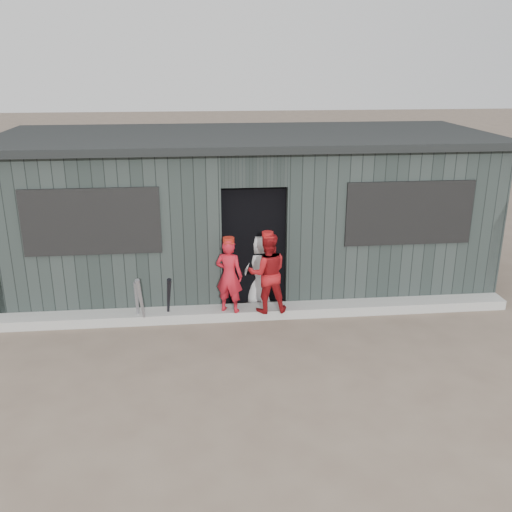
{
  "coord_description": "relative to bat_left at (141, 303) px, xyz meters",
  "views": [
    {
      "loc": [
        -0.83,
        -6.24,
        3.78
      ],
      "look_at": [
        0.0,
        1.8,
        1.0
      ],
      "focal_mm": 40.0,
      "sensor_mm": 36.0,
      "label": 1
    }
  ],
  "objects": [
    {
      "name": "bat_right",
      "position": [
        0.39,
        0.15,
        -0.03
      ],
      "size": [
        0.15,
        0.34,
        0.77
      ],
      "primitive_type": "cone",
      "rotation": [
        0.35,
        0.0,
        0.24
      ],
      "color": "black",
      "rests_on": "ground"
    },
    {
      "name": "bat_mid",
      "position": [
        -0.08,
        0.15,
        -0.06
      ],
      "size": [
        0.09,
        0.22,
        0.71
      ],
      "primitive_type": "cone",
      "rotation": [
        0.21,
        0.0,
        0.1
      ],
      "color": "gray",
      "rests_on": "ground"
    },
    {
      "name": "player_red_left",
      "position": [
        1.31,
        0.16,
        0.31
      ],
      "size": [
        0.5,
        0.42,
        1.15
      ],
      "primitive_type": "imported",
      "rotation": [
        0.0,
        0.0,
        2.72
      ],
      "color": "red",
      "rests_on": "curb"
    },
    {
      "name": "player_grey_back",
      "position": [
        1.81,
        0.68,
        0.2
      ],
      "size": [
        0.7,
        0.59,
        1.22
      ],
      "primitive_type": "imported",
      "rotation": [
        0.0,
        0.0,
        3.54
      ],
      "color": "#B4B4B4",
      "rests_on": "ground"
    },
    {
      "name": "ground",
      "position": [
        1.72,
        -1.57,
        -0.41
      ],
      "size": [
        80.0,
        80.0,
        0.0
      ],
      "primitive_type": "plane",
      "color": "brown",
      "rests_on": "ground"
    },
    {
      "name": "player_red_right",
      "position": [
        1.88,
        0.11,
        0.35
      ],
      "size": [
        0.61,
        0.48,
        1.23
      ],
      "primitive_type": "imported",
      "rotation": [
        0.0,
        0.0,
        3.17
      ],
      "color": "maroon",
      "rests_on": "curb"
    },
    {
      "name": "curb",
      "position": [
        1.72,
        0.25,
        -0.34
      ],
      "size": [
        8.0,
        0.36,
        0.15
      ],
      "primitive_type": "cube",
      "color": "#9D9D98",
      "rests_on": "ground"
    },
    {
      "name": "dugout",
      "position": [
        1.72,
        1.93,
        0.87
      ],
      "size": [
        8.3,
        3.3,
        2.62
      ],
      "color": "black",
      "rests_on": "ground"
    },
    {
      "name": "bat_left",
      "position": [
        0.0,
        0.0,
        0.0
      ],
      "size": [
        0.13,
        0.32,
        0.83
      ],
      "primitive_type": "cone",
      "rotation": [
        0.3,
        0.0,
        -0.19
      ],
      "color": "#919199",
      "rests_on": "ground"
    }
  ]
}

